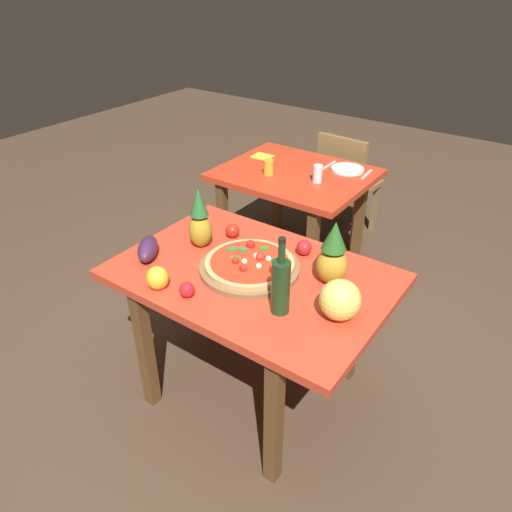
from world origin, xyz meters
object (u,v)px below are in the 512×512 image
Objects in this scene: wine_bottle at (281,285)px; fork_utensil at (329,165)px; melon at (340,300)px; napkin_folded at (263,156)px; pineapple_left at (200,221)px; bell_pepper at (157,278)px; background_table at (294,187)px; pineapple_right at (333,256)px; pizza_board at (250,268)px; display_table at (253,289)px; eggplant at (148,249)px; knife_utensil at (367,174)px; tomato_beside_pepper at (187,290)px; drinking_glass_water at (318,174)px; pizza at (250,263)px; dinner_plate at (347,169)px; dining_chair at (346,180)px; drinking_glass_juice at (269,167)px; tomato_near_board at (233,231)px; tomato_at_corner at (304,248)px.

wine_bottle is 1.64m from fork_utensil.
napkin_folded is at bearing 134.19° from melon.
pineapple_left is 2.91× the size of bell_pepper.
melon is (0.93, -1.20, 0.19)m from background_table.
pizza_board is at bearing -158.53° from pineapple_right.
display_table is 0.53m from eggplant.
knife_utensil is (0.28, 0.00, 0.00)m from fork_utensil.
tomato_beside_pepper is at bearing -157.11° from melon.
tomato_beside_pepper is at bearing -158.95° from wine_bottle.
fork_utensil is at bearing 14.18° from napkin_folded.
knife_utensil is at bearing 54.09° from drinking_glass_water.
pizza is 1.85× the size of dinner_plate.
wine_bottle is 2.42× the size of napkin_folded.
knife_utensil reaches higher than background_table.
dining_chair reaches higher than pizza_board.
display_table is at bearing -155.90° from pineapple_right.
knife_utensil is at bearing 91.56° from pizza.
bell_pepper is at bearing -70.97° from napkin_folded.
drinking_glass_juice reaches higher than pizza.
wine_bottle is 3.02× the size of drinking_glass_water.
bell_pepper is 0.26m from eggplant.
tomato_beside_pepper is (0.36, -0.13, -0.01)m from eggplant.
display_table is 6.86× the size of knife_utensil.
bell_pepper is at bearing -86.61° from fork_utensil.
fork_utensil is at bearing 103.84° from display_table.
pineapple_left is 1.04m from drinking_glass_water.
pineapple_right is at bearing -76.93° from knife_utensil.
melon is (0.14, -0.20, -0.05)m from pineapple_right.
pizza_board is at bearing -60.25° from drinking_glass_juice.
tomato_beside_pepper is 0.94× the size of tomato_near_board.
pizza_board is at bearing 148.22° from wine_bottle.
pizza is 1.36m from knife_utensil.
knife_utensil is at bearing 92.39° from display_table.
drinking_glass_juice is at bearing -166.40° from drinking_glass_water.
tomato_near_board is 0.64× the size of drinking_glass_water.
drinking_glass_water is (0.11, -0.69, 0.31)m from dining_chair.
tomato_near_board is at bearing -93.79° from dinner_plate.
dining_chair is 0.77m from drinking_glass_water.
dinner_plate is (-0.20, 1.37, 0.10)m from display_table.
wine_bottle is 1.09× the size of pineapple_left.
background_table is 1.06m from tomato_at_corner.
wine_bottle is 0.31m from pineapple_right.
napkin_folded is at bearing 113.93° from tomato_beside_pepper.
tomato_at_corner is 0.41× the size of knife_utensil.
display_table is 6.17× the size of eggplant.
wine_bottle is at bearing -73.63° from dinner_plate.
tomato_beside_pepper is (-0.37, -0.14, -0.09)m from wine_bottle.
tomato_near_board is 0.85m from drinking_glass_juice.
bell_pepper is 1.50× the size of tomato_near_board.
drinking_glass_juice is at bearing 136.71° from pineapple_right.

